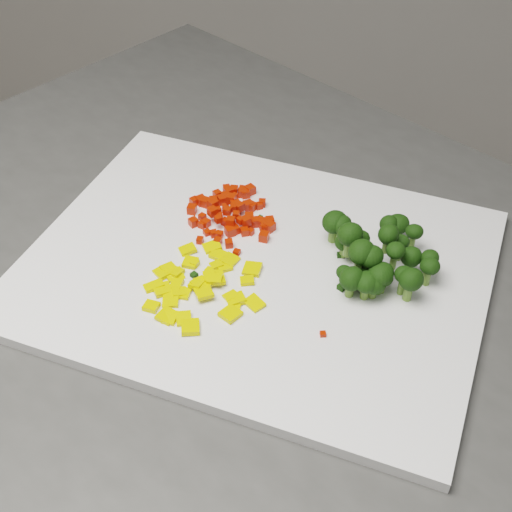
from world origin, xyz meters
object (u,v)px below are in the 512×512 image
(pepper_pile, at_px, (203,281))
(broccoli_pile, at_px, (370,246))
(cutting_board, at_px, (256,267))
(counter_block, at_px, (263,498))
(carrot_pile, at_px, (231,209))

(pepper_pile, relative_size, broccoli_pile, 0.97)
(cutting_board, xyz_separation_m, pepper_pile, (-0.04, -0.05, 0.02))
(broccoli_pile, bearing_deg, cutting_board, -164.24)
(counter_block, relative_size, pepper_pile, 8.70)
(carrot_pile, relative_size, pepper_pile, 0.86)
(cutting_board, xyz_separation_m, carrot_pile, (-0.05, 0.06, 0.02))
(pepper_pile, distance_m, broccoli_pile, 0.18)
(carrot_pile, bearing_deg, cutting_board, -50.40)
(counter_block, relative_size, cutting_board, 2.24)
(carrot_pile, bearing_deg, broccoli_pile, -10.02)
(cutting_board, relative_size, pepper_pile, 3.88)
(counter_block, bearing_deg, pepper_pile, -144.63)
(carrot_pile, distance_m, pepper_pile, 0.11)
(counter_block, distance_m, carrot_pile, 0.49)
(pepper_pile, bearing_deg, broccoli_pile, 28.59)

